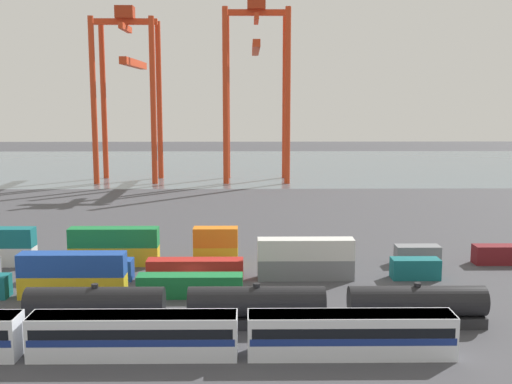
# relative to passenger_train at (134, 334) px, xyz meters

# --- Properties ---
(ground_plane) EXTENTS (420.00, 420.00, 0.00)m
(ground_plane) POSITION_rel_passenger_train_xyz_m (3.13, 60.42, -2.14)
(ground_plane) COLOR #424247
(harbour_water) EXTENTS (400.00, 110.00, 0.01)m
(harbour_water) POSITION_rel_passenger_train_xyz_m (3.13, 157.20, -2.14)
(harbour_water) COLOR slate
(harbour_water) RESTS_ON ground_plane
(passenger_train) EXTENTS (56.60, 3.14, 3.90)m
(passenger_train) POSITION_rel_passenger_train_xyz_m (0.00, 0.00, 0.00)
(passenger_train) COLOR silver
(passenger_train) RESTS_ON ground_plane
(freight_tank_row) EXTENTS (45.69, 3.02, 4.48)m
(freight_tank_row) POSITION_rel_passenger_train_xyz_m (10.93, 7.21, -0.01)
(freight_tank_row) COLOR #232326
(freight_tank_row) RESTS_ON ground_plane
(shipping_container_2) EXTENTS (12.10, 2.44, 2.60)m
(shipping_container_2) POSITION_rel_passenger_train_xyz_m (-10.02, 16.84, -0.84)
(shipping_container_2) COLOR gold
(shipping_container_2) RESTS_ON ground_plane
(shipping_container_3) EXTENTS (12.10, 2.44, 2.60)m
(shipping_container_3) POSITION_rel_passenger_train_xyz_m (-10.02, 16.84, 1.76)
(shipping_container_3) COLOR #1C4299
(shipping_container_3) RESTS_ON shipping_container_2
(shipping_container_4) EXTENTS (12.10, 2.44, 2.60)m
(shipping_container_4) POSITION_rel_passenger_train_xyz_m (3.40, 16.84, -0.84)
(shipping_container_4) COLOR #197538
(shipping_container_4) RESTS_ON ground_plane
(shipping_container_6) EXTENTS (12.10, 2.44, 2.60)m
(shipping_container_6) POSITION_rel_passenger_train_xyz_m (-10.52, 23.77, -0.84)
(shipping_container_6) COLOR #1C4299
(shipping_container_6) RESTS_ON ground_plane
(shipping_container_7) EXTENTS (12.10, 2.44, 2.60)m
(shipping_container_7) POSITION_rel_passenger_train_xyz_m (3.40, 23.77, -0.84)
(shipping_container_7) COLOR #AD211C
(shipping_container_7) RESTS_ON ground_plane
(shipping_container_8) EXTENTS (12.10, 2.44, 2.60)m
(shipping_container_8) POSITION_rel_passenger_train_xyz_m (17.31, 23.77, -0.84)
(shipping_container_8) COLOR slate
(shipping_container_8) RESTS_ON ground_plane
(shipping_container_9) EXTENTS (12.10, 2.44, 2.60)m
(shipping_container_9) POSITION_rel_passenger_train_xyz_m (17.31, 23.77, 1.76)
(shipping_container_9) COLOR silver
(shipping_container_9) RESTS_ON shipping_container_8
(shipping_container_10) EXTENTS (6.04, 2.44, 2.60)m
(shipping_container_10) POSITION_rel_passenger_train_xyz_m (31.23, 23.77, -0.84)
(shipping_container_10) COLOR #146066
(shipping_container_10) RESTS_ON ground_plane
(shipping_container_12) EXTENTS (6.04, 2.44, 2.60)m
(shipping_container_12) POSITION_rel_passenger_train_xyz_m (-22.10, 30.70, -0.84)
(shipping_container_12) COLOR silver
(shipping_container_12) RESTS_ON ground_plane
(shipping_container_13) EXTENTS (6.04, 2.44, 2.60)m
(shipping_container_13) POSITION_rel_passenger_train_xyz_m (-22.10, 30.70, 1.76)
(shipping_container_13) COLOR #146066
(shipping_container_13) RESTS_ON shipping_container_12
(shipping_container_14) EXTENTS (12.10, 2.44, 2.60)m
(shipping_container_14) POSITION_rel_passenger_train_xyz_m (-8.24, 30.70, -0.84)
(shipping_container_14) COLOR gold
(shipping_container_14) RESTS_ON ground_plane
(shipping_container_15) EXTENTS (12.10, 2.44, 2.60)m
(shipping_container_15) POSITION_rel_passenger_train_xyz_m (-8.24, 30.70, 1.76)
(shipping_container_15) COLOR #197538
(shipping_container_15) RESTS_ON shipping_container_14
(shipping_container_16) EXTENTS (6.04, 2.44, 2.60)m
(shipping_container_16) POSITION_rel_passenger_train_xyz_m (5.63, 30.70, -0.84)
(shipping_container_16) COLOR gold
(shipping_container_16) RESTS_ON ground_plane
(shipping_container_17) EXTENTS (6.04, 2.44, 2.60)m
(shipping_container_17) POSITION_rel_passenger_train_xyz_m (5.63, 30.70, 1.76)
(shipping_container_17) COLOR orange
(shipping_container_17) RESTS_ON shipping_container_16
(shipping_container_18) EXTENTS (6.04, 2.44, 2.60)m
(shipping_container_18) POSITION_rel_passenger_train_xyz_m (19.50, 30.70, -0.84)
(shipping_container_18) COLOR #146066
(shipping_container_18) RESTS_ON ground_plane
(shipping_container_19) EXTENTS (6.04, 2.44, 2.60)m
(shipping_container_19) POSITION_rel_passenger_train_xyz_m (33.36, 30.70, -0.84)
(shipping_container_19) COLOR slate
(shipping_container_19) RESTS_ON ground_plane
(gantry_crane_west) EXTENTS (17.13, 34.26, 46.59)m
(gantry_crane_west) POSITION_rel_passenger_train_xyz_m (-22.57, 120.51, 25.77)
(gantry_crane_west) COLOR red
(gantry_crane_west) RESTS_ON ground_plane
(gantry_crane_central) EXTENTS (17.84, 37.14, 48.98)m
(gantry_crane_central) POSITION_rel_passenger_train_xyz_m (12.28, 120.82, 27.79)
(gantry_crane_central) COLOR red
(gantry_crane_central) RESTS_ON ground_plane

